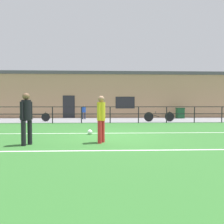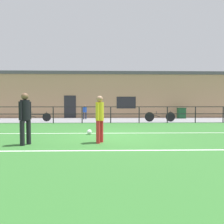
% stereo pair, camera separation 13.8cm
% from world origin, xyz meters
% --- Properties ---
extents(ground, '(60.00, 44.00, 0.04)m').
position_xyz_m(ground, '(0.00, 0.00, -0.02)').
color(ground, '#33702D').
extents(field_line_touchline, '(36.00, 0.11, 0.00)m').
position_xyz_m(field_line_touchline, '(0.00, 0.95, 0.00)').
color(field_line_touchline, white).
rests_on(field_line_touchline, ground).
extents(field_line_hash, '(36.00, 0.11, 0.00)m').
position_xyz_m(field_line_hash, '(0.00, -2.58, 0.00)').
color(field_line_hash, white).
rests_on(field_line_hash, ground).
extents(pavement_strip, '(48.00, 5.00, 0.02)m').
position_xyz_m(pavement_strip, '(0.00, 8.50, 0.01)').
color(pavement_strip, gray).
rests_on(pavement_strip, ground).
extents(perimeter_fence, '(36.07, 0.07, 1.15)m').
position_xyz_m(perimeter_fence, '(0.00, 6.00, 0.75)').
color(perimeter_fence, black).
rests_on(perimeter_fence, ground).
extents(clubhouse_facade, '(28.00, 2.56, 4.39)m').
position_xyz_m(clubhouse_facade, '(-0.00, 12.20, 2.21)').
color(clubhouse_facade, tan).
rests_on(clubhouse_facade, ground).
extents(player_goalkeeper, '(0.30, 0.42, 1.71)m').
position_xyz_m(player_goalkeeper, '(-2.97, -1.68, 0.97)').
color(player_goalkeeper, black).
rests_on(player_goalkeeper, ground).
extents(player_striker, '(0.29, 0.41, 1.63)m').
position_xyz_m(player_striker, '(-0.53, -1.37, 0.93)').
color(player_striker, red).
rests_on(player_striker, ground).
extents(soccer_ball_match, '(0.21, 0.21, 0.21)m').
position_xyz_m(soccer_ball_match, '(-1.06, 0.63, 0.11)').
color(soccer_ball_match, white).
rests_on(soccer_ball_match, ground).
extents(spectator_child, '(0.33, 0.21, 1.22)m').
position_xyz_m(spectator_child, '(-2.15, 9.34, 0.71)').
color(spectator_child, '#232D4C').
rests_on(spectator_child, pavement_strip).
extents(bicycle_parked_0, '(2.27, 0.04, 0.79)m').
position_xyz_m(bicycle_parked_0, '(3.68, 6.80, 0.38)').
color(bicycle_parked_0, black).
rests_on(bicycle_parked_0, pavement_strip).
extents(bicycle_parked_1, '(2.25, 0.04, 0.73)m').
position_xyz_m(bicycle_parked_1, '(-5.61, 7.20, 0.35)').
color(bicycle_parked_1, black).
rests_on(bicycle_parked_1, pavement_strip).
extents(trash_bin_0, '(0.69, 0.58, 0.95)m').
position_xyz_m(trash_bin_0, '(6.46, 10.04, 0.50)').
color(trash_bin_0, '#194C28').
rests_on(trash_bin_0, pavement_strip).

